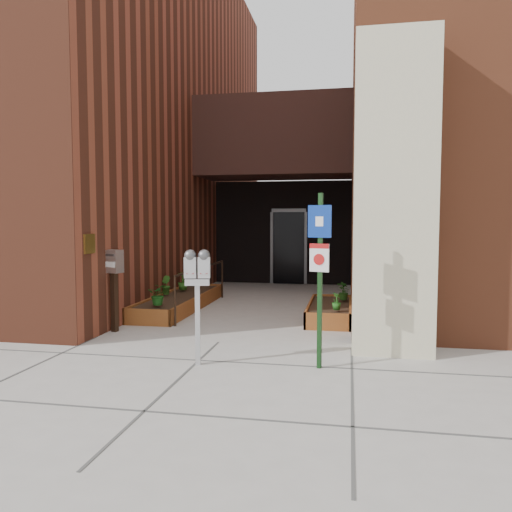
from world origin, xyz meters
The scene contains 15 objects.
ground centered at (0.00, 0.00, 0.00)m, with size 80.00×80.00×0.00m, color #9E9991.
architecture centered at (-0.18, 6.89, 4.98)m, with size 20.00×14.60×10.00m.
planter_left centered at (-1.55, 2.70, 0.13)m, with size 0.90×3.60×0.30m.
planter_right centered at (1.60, 2.20, 0.13)m, with size 0.80×2.20×0.30m.
handrail centered at (-1.05, 2.65, 0.75)m, with size 0.04×3.34×0.90m.
parking_meter centered at (0.04, -1.18, 1.15)m, with size 0.34×0.19×1.49m.
sign_post centered at (1.59, -1.05, 1.35)m, with size 0.29×0.11×2.20m.
payment_dropbox centered at (-1.90, 0.41, 0.99)m, with size 0.32×0.27×1.37m.
shrub_left_a centered at (-1.50, 1.35, 0.50)m, with size 0.36×0.36×0.39m, color #1A5117.
shrub_left_b centered at (-1.85, 2.64, 0.50)m, with size 0.22×0.22×0.40m, color #2A5D1A.
shrub_left_c centered at (-1.72, 3.36, 0.50)m, with size 0.23×0.23×0.40m, color #2A5D1A.
shrub_left_d centered at (-1.70, 4.21, 0.50)m, with size 0.21×0.21×0.41m, color #1A5618.
shrub_right_a centered at (1.74, 1.48, 0.45)m, with size 0.17×0.17×0.30m, color #23621C.
shrub_right_b centered at (1.84, 2.84, 0.47)m, with size 0.18×0.18×0.34m, color #1D5217.
shrub_right_c centered at (1.85, 2.60, 0.46)m, with size 0.29×0.29×0.32m, color #225117.
Camera 1 is at (1.95, -7.25, 1.86)m, focal length 35.00 mm.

